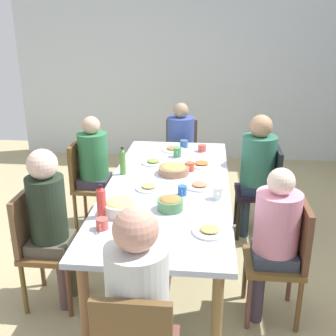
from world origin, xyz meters
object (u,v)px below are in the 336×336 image
Objects in this scene: chair_3 at (285,254)px; cup_0 at (202,148)px; plate_0 at (200,186)px; plate_5 at (173,149)px; person_1 at (49,215)px; cup_4 at (190,167)px; dining_table at (168,192)px; person_0 at (257,164)px; bowl_1 at (174,169)px; person_2 at (181,140)px; bowl_0 at (170,203)px; plate_4 at (202,164)px; chair_1 at (40,242)px; person_5 at (95,163)px; cup_2 at (102,224)px; cup_3 at (184,144)px; cup_1 at (182,191)px; bowl_2 at (121,206)px; chair_2 at (181,152)px; person_4 at (138,299)px; chair_5 at (87,180)px; cup_5 at (177,152)px; plate_2 at (149,187)px; bottle_0 at (101,202)px; bottle_1 at (123,162)px; cup_6 at (218,193)px; plate_3 at (154,162)px; plate_1 at (210,231)px; chair_0 at (265,186)px; person_3 at (275,231)px.

cup_0 is at bearing -158.11° from chair_3.
plate_0 is 1.01m from plate_5.
cup_4 is at bearing 135.16° from person_1.
person_0 reaches higher than dining_table.
person_0 is at bearing 114.76° from bowl_1.
person_2 is 5.92× the size of bowl_0.
chair_3 is 1.30m from plate_4.
chair_1 is at bearing -81.06° from bowl_0.
person_5 is (-0.62, -0.80, 0.01)m from dining_table.
cup_3 is (-1.86, 0.43, 0.00)m from cup_2.
plate_0 is (-0.59, 1.06, 0.03)m from person_1.
plate_4 is 0.72m from cup_1.
person_2 is 4.27× the size of bowl_2.
chair_2 reaches higher than bowl_0.
person_4 reaches higher than chair_5.
bowl_2 is (1.06, -0.56, 0.04)m from plate_4.
person_2 reaches higher than chair_5.
cup_5 is at bearing -179.45° from bowl_1.
plate_5 is (-0.94, -0.04, 0.08)m from dining_table.
cup_1 is at bearing 70.48° from plate_2.
chair_2 is 2.31m from bottle_0.
person_5 reaches higher than bottle_1.
bowl_1 is (0.36, 0.92, 0.28)m from chair_5.
chair_5 reaches higher than cup_0.
plate_2 is 0.58m from cup_6.
person_1 reaches higher than plate_3.
person_4 is 4.61× the size of bowl_1.
cup_2 reaches higher than plate_0.
plate_5 is 1.52m from bowl_2.
plate_1 is 0.84× the size of bowl_1.
cup_4 is 0.48× the size of bottle_0.
cup_4 is 0.64m from cup_6.
dining_table is 0.40m from cup_4.
person_5 reaches higher than cup_5.
bowl_2 is (1.17, -1.18, 0.29)m from chair_0.
bowl_0 is at bearing -34.17° from person_0.
person_2 reaches higher than plate_1.
cup_2 is (0.19, -1.16, 0.09)m from person_3.
chair_5 is (-2.15, -0.89, -0.25)m from person_4.
plate_2 is 0.86m from cup_5.
plate_5 is at bearing -90.76° from cup_0.
bowl_0 is (1.09, -0.74, 0.06)m from person_0.
bowl_2 is 2.23× the size of cup_0.
cup_5 is (-0.24, -0.25, 0.03)m from plate_4.
bowl_0 reaches higher than cup_6.
person_0 is 1.36× the size of chair_1.
plate_5 is at bearing -43.04° from cup_3.
plate_2 is (0.72, -1.04, 0.25)m from chair_0.
cup_0 is (-0.32, 1.16, 0.27)m from chair_5.
person_2 is 9.61× the size of cup_2.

